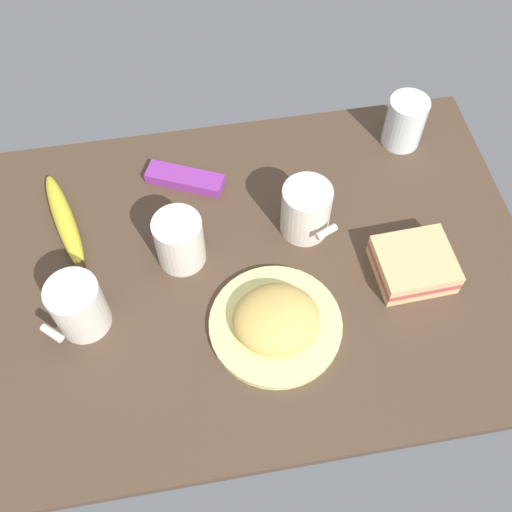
{
  "coord_description": "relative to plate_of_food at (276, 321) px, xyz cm",
  "views": [
    {
      "loc": [
        -8.66,
        -50.38,
        86.74
      ],
      "look_at": [
        0.0,
        0.0,
        5.0
      ],
      "focal_mm": 42.59,
      "sensor_mm": 36.0,
      "label": 1
    }
  ],
  "objects": [
    {
      "name": "coffee_mug_black",
      "position": [
        -12.74,
        15.05,
        2.94
      ],
      "size": [
        7.82,
        10.07,
        9.53
      ],
      "color": "silver",
      "rests_on": "tabletop"
    },
    {
      "name": "banana",
      "position": [
        -31.48,
        24.53,
        -0.35
      ],
      "size": [
        8.53,
        20.86,
        3.23
      ],
      "color": "yellow",
      "rests_on": "tabletop"
    },
    {
      "name": "sandwich_main",
      "position": [
        23.5,
        5.94,
        0.24
      ],
      "size": [
        12.34,
        11.19,
        4.4
      ],
      "color": "#DBB77A",
      "rests_on": "tabletop"
    },
    {
      "name": "plate_of_food",
      "position": [
        0.0,
        0.0,
        0.0
      ],
      "size": [
        20.4,
        20.4,
        5.96
      ],
      "color": "#EAE58C",
      "rests_on": "tabletop"
    },
    {
      "name": "coffee_mug_milky",
      "position": [
        -28.66,
        5.85,
        3.07
      ],
      "size": [
        9.37,
        9.61,
        9.78
      ],
      "color": "silver",
      "rests_on": "tabletop"
    },
    {
      "name": "tabletop",
      "position": [
        -1.09,
        11.27,
        -2.96
      ],
      "size": [
        90.0,
        64.0,
        2.0
      ],
      "primitive_type": "cube",
      "color": "#4C3828",
      "rests_on": "ground"
    },
    {
      "name": "glass_of_milk",
      "position": [
        30.06,
        33.76,
        2.38
      ],
      "size": [
        7.13,
        7.13,
        9.68
      ],
      "color": "silver",
      "rests_on": "tabletop"
    },
    {
      "name": "snack_bar",
      "position": [
        -10.55,
        30.54,
        -0.96
      ],
      "size": [
        14.14,
        9.38,
        2.0
      ],
      "primitive_type": "cube",
      "rotation": [
        0.0,
        0.0,
        -0.43
      ],
      "color": "purple",
      "rests_on": "tabletop"
    },
    {
      "name": "coffee_mug_spare",
      "position": [
        8.24,
        17.4,
        3.07
      ],
      "size": [
        8.17,
        10.42,
        9.79
      ],
      "color": "silver",
      "rests_on": "tabletop"
    }
  ]
}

